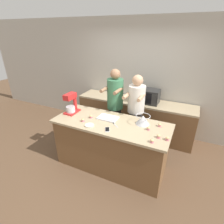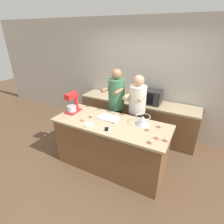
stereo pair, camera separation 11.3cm
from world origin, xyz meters
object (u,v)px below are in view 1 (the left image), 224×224
Objects in this scene: cupcake_1 at (152,141)px; cupcake_4 at (83,120)px; mixing_bowl at (143,119)px; knife at (114,124)px; stand_mixer at (71,104)px; cupcake_3 at (167,138)px; cell_phone at (107,130)px; baking_tray at (108,118)px; cupcake_0 at (91,117)px; cupcake_2 at (148,128)px; person_left at (115,108)px; cupcake_5 at (160,125)px; cupcake_6 at (159,136)px; microwave_oven at (148,96)px; person_right at (135,113)px; small_plate at (89,125)px.

cupcake_1 is 1.00× the size of cupcake_4.
mixing_bowl is 1.04m from cupcake_4.
stand_mixer is at bearing 175.48° from knife.
cupcake_3 is at bearing 1.87° from cupcake_4.
cupcake_4 is at bearing 172.28° from cell_phone.
baking_tray is 6.32× the size of cupcake_0.
stand_mixer is 2.15× the size of knife.
cupcake_2 is (1.05, 0.03, 0.00)m from cupcake_0.
cupcake_0 is (-0.49, 0.04, 0.03)m from knife.
cupcake_0 is at bearing -159.01° from baking_tray.
person_left reaches higher than knife.
person_left is 30.29× the size of cupcake_5.
cupcake_6 is at bearing -6.92° from knife.
knife is (0.20, -0.15, -0.02)m from baking_tray.
microwave_oven is at bearing 101.15° from mixing_bowl.
cupcake_3 is at bearing -64.74° from microwave_oven.
cupcake_5 reaches higher than cell_phone.
knife is (-0.20, -1.36, -0.09)m from microwave_oven.
person_left is 30.29× the size of cupcake_2.
stand_mixer is at bearing -149.80° from person_right.
microwave_oven is 9.04× the size of cupcake_4.
cupcake_1 is (0.70, -0.25, 0.03)m from knife.
mixing_bowl is 4.32× the size of cupcake_1.
stand_mixer is at bearing 174.66° from cupcake_3.
cupcake_5 is at bearing 6.27° from stand_mixer.
stand_mixer is 0.67m from small_plate.
cupcake_4 is 1.00× the size of cupcake_6.
cupcake_2 is at bearing 152.88° from cupcake_3.
small_plate is 0.90× the size of knife.
knife is at bearing -4.14° from cupcake_0.
microwave_oven is at bearing 48.39° from stand_mixer.
cupcake_5 reaches higher than small_plate.
person_right reaches higher than cupcake_1.
knife is 3.17× the size of cupcake_1.
microwave_oven is 9.04× the size of cupcake_5.
cell_phone is at bearing -7.72° from cupcake_4.
stand_mixer reaches higher than cupcake_4.
mixing_bowl is (0.28, -0.49, 0.16)m from person_right.
microwave_oven reaches higher than cupcake_0.
cell_phone is at bearing -98.29° from microwave_oven.
cupcake_0 and cupcake_1 have the same top height.
cupcake_5 is (0.57, -0.45, 0.10)m from person_right.
person_right is 1.02m from cupcake_6.
person_left reaches higher than stand_mixer.
cupcake_6 is (1.08, -0.80, 0.06)m from person_left.
baking_tray is at bearing 20.99° from cupcake_0.
mixing_bowl is at bearing 120.45° from cupcake_1.
cupcake_5 is (1.65, 0.18, -0.14)m from stand_mixer.
small_plate is 1.13m from cupcake_6.
mixing_bowl is at bearing -78.85° from microwave_oven.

